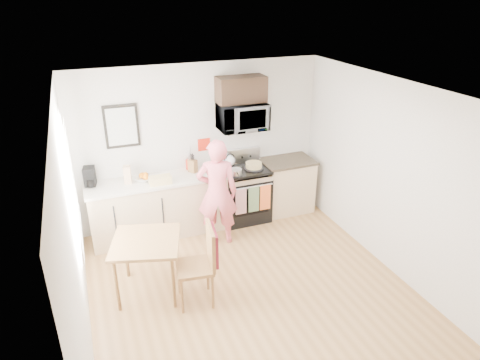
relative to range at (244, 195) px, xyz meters
name	(u,v)px	position (x,y,z in m)	size (l,w,h in m)	color
floor	(255,297)	(-0.63, -1.98, -0.44)	(4.60, 4.60, 0.00)	olive
back_wall	(201,145)	(-0.63, 0.32, 0.86)	(4.00, 0.04, 2.60)	white
front_wall	(387,352)	(-0.63, -4.28, 0.86)	(4.00, 0.04, 2.60)	white
left_wall	(74,241)	(-2.63, -1.98, 0.86)	(0.04, 4.60, 2.60)	white
right_wall	(397,181)	(1.37, -1.98, 0.86)	(0.04, 4.60, 2.60)	white
ceiling	(259,96)	(-0.63, -1.98, 2.16)	(4.00, 4.60, 0.04)	white
window	(71,186)	(-2.59, -1.18, 1.11)	(0.06, 1.40, 1.50)	white
cabinet_left	(159,208)	(-1.43, 0.02, 0.01)	(2.10, 0.60, 0.90)	tan
countertop_left	(157,181)	(-1.43, 0.02, 0.48)	(2.14, 0.64, 0.04)	beige
cabinet_right	(286,186)	(0.80, 0.02, 0.01)	(0.84, 0.60, 0.90)	tan
countertop_right	(287,161)	(0.80, 0.02, 0.48)	(0.88, 0.64, 0.04)	black
range	(244,195)	(0.00, 0.00, 0.00)	(0.76, 0.70, 1.16)	black
microwave	(242,117)	(0.00, 0.10, 1.32)	(0.76, 0.51, 0.42)	silver
upper_cabinet	(241,89)	(0.00, 0.15, 1.74)	(0.76, 0.35, 0.40)	black
wall_art	(122,126)	(-1.83, 0.30, 1.31)	(0.50, 0.04, 0.65)	black
wall_trivet	(204,145)	(-0.58, 0.31, 0.86)	(0.20, 0.02, 0.20)	red
person	(217,192)	(-0.64, -0.53, 0.40)	(0.61, 0.40, 1.67)	#CD3853
dining_table	(146,247)	(-1.86, -1.36, 0.24)	(0.88, 0.88, 0.77)	brown
chair	(206,254)	(-1.21, -1.78, 0.24)	(0.54, 0.50, 1.04)	brown
knife_block	(193,166)	(-0.83, 0.11, 0.61)	(0.09, 0.13, 0.21)	brown
utensil_crock	(190,160)	(-0.85, 0.24, 0.65)	(0.13, 0.13, 0.38)	red
fruit_bowl	(143,178)	(-1.63, 0.06, 0.55)	(0.32, 0.32, 0.11)	white
milk_carton	(127,175)	(-1.85, 0.05, 0.64)	(0.10, 0.10, 0.28)	tan
coffee_maker	(90,177)	(-2.38, 0.17, 0.64)	(0.19, 0.25, 0.28)	black
bread_bag	(160,180)	(-1.41, -0.15, 0.56)	(0.33, 0.15, 0.12)	tan
cake	(254,166)	(0.13, -0.08, 0.54)	(0.32, 0.32, 0.11)	black
kettle	(230,160)	(-0.18, 0.18, 0.58)	(0.17, 0.17, 0.21)	white
pot	(236,172)	(-0.23, -0.21, 0.54)	(0.19, 0.31, 0.09)	silver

